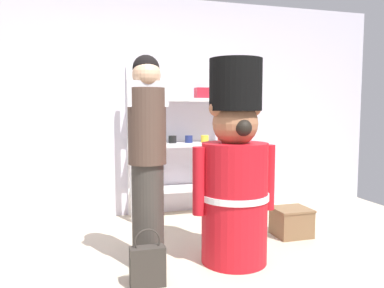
% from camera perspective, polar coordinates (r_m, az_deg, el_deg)
% --- Properties ---
extents(back_wall, '(6.40, 0.12, 2.60)m').
position_cam_1_polar(back_wall, '(4.68, -8.51, 5.42)').
color(back_wall, silver).
rests_on(back_wall, ground_plane).
extents(merchandise_shelf, '(1.24, 0.35, 1.78)m').
position_cam_1_polar(merchandise_shelf, '(4.58, -1.65, 0.55)').
color(merchandise_shelf, white).
rests_on(merchandise_shelf, ground_plane).
extents(teddy_bear_guard, '(0.73, 0.57, 1.68)m').
position_cam_1_polar(teddy_bear_guard, '(3.20, 6.38, -4.28)').
color(teddy_bear_guard, red).
rests_on(teddy_bear_guard, ground_plane).
extents(person_shopper, '(0.32, 0.30, 1.70)m').
position_cam_1_polar(person_shopper, '(3.05, -6.66, -1.70)').
color(person_shopper, '#38332D').
rests_on(person_shopper, ground_plane).
extents(shopping_bag, '(0.25, 0.11, 0.43)m').
position_cam_1_polar(shopping_bag, '(2.92, -6.62, -17.50)').
color(shopping_bag, '#332D28').
rests_on(shopping_bag, ground_plane).
extents(display_crate, '(0.36, 0.33, 0.28)m').
position_cam_1_polar(display_crate, '(4.08, 14.56, -11.15)').
color(display_crate, brown).
rests_on(display_crate, ground_plane).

